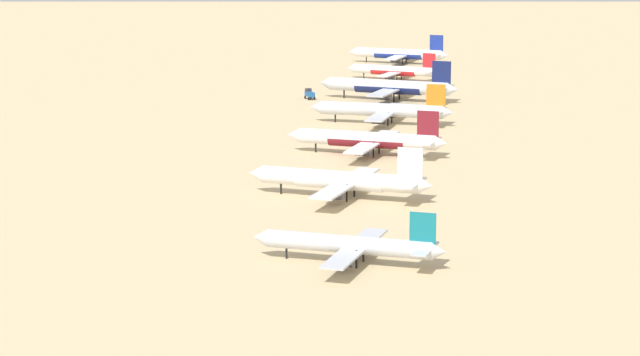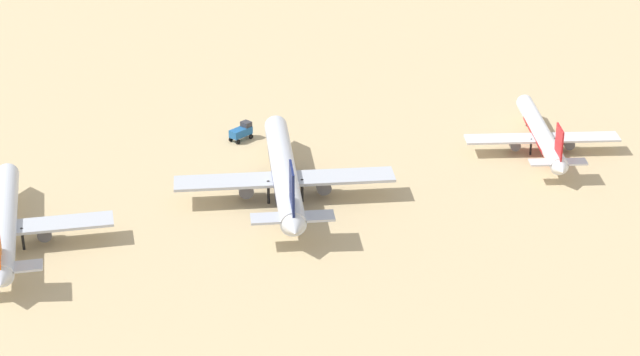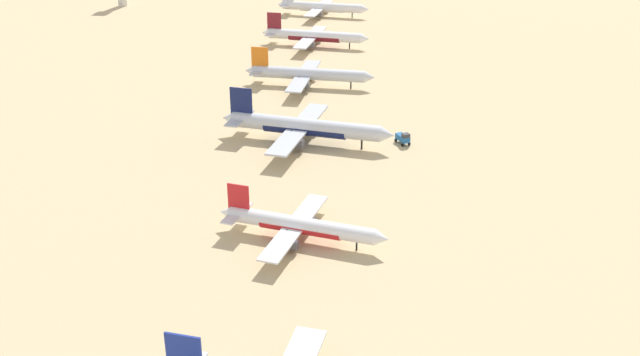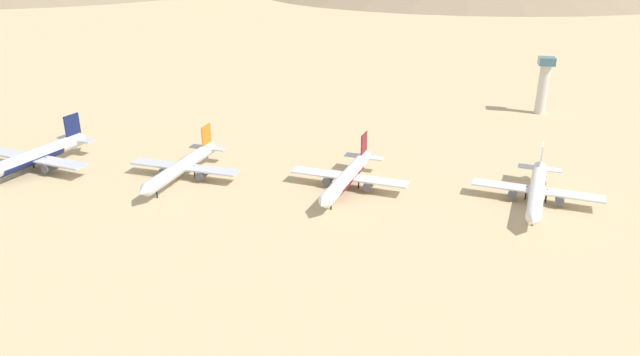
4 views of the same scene
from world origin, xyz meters
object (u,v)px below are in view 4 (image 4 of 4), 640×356
(parked_jet_3, at_px, (183,166))
(parked_jet_4, at_px, (348,177))
(parked_jet_2, at_px, (32,158))
(control_tower, at_px, (544,82))
(parked_jet_5, at_px, (537,190))

(parked_jet_3, relative_size, parked_jet_4, 1.01)
(parked_jet_2, distance_m, parked_jet_3, 54.66)
(parked_jet_2, xyz_separation_m, control_tower, (-119.46, 182.71, 9.72))
(parked_jet_2, bearing_deg, parked_jet_3, 95.38)
(parked_jet_4, height_order, parked_jet_5, parked_jet_4)
(parked_jet_4, xyz_separation_m, parked_jet_5, (-2.05, 58.24, -0.03))
(parked_jet_2, xyz_separation_m, parked_jet_4, (-8.61, 110.42, -0.56))
(parked_jet_2, height_order, parked_jet_3, parked_jet_2)
(parked_jet_2, relative_size, parked_jet_3, 1.11)
(parked_jet_2, bearing_deg, parked_jet_5, 93.61)
(parked_jet_2, bearing_deg, control_tower, 123.18)
(parked_jet_4, xyz_separation_m, control_tower, (-110.85, 72.29, 10.27))
(control_tower, bearing_deg, parked_jet_5, -7.36)
(control_tower, bearing_deg, parked_jet_2, -56.82)
(parked_jet_5, height_order, control_tower, control_tower)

